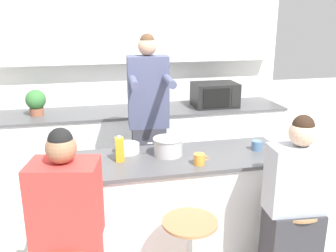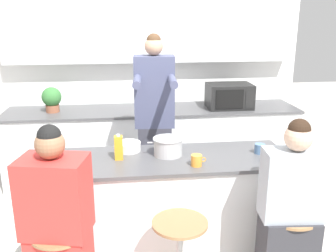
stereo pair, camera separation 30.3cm
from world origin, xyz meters
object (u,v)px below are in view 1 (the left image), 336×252
Objects in this scene: person_cooking at (149,132)px; microwave at (215,95)px; fruit_bowl at (127,148)px; potted_plant at (36,101)px; person_wrapped_blanket at (69,240)px; bar_stool_rightmost at (290,243)px; cooking_pot at (168,147)px; juice_carton at (120,149)px; coffee_cup_near at (257,145)px; coffee_cup_far at (199,159)px; person_seated_near at (294,216)px; kitchen_island at (170,207)px.

person_cooking is 1.35m from microwave.
fruit_bowl is 0.70× the size of potted_plant.
person_cooking reaches higher than person_wrapped_blanket.
person_cooking reaches higher than fruit_bowl.
microwave reaches higher than bar_stool_rightmost.
bar_stool_rightmost is 2.00× the size of cooking_pot.
person_cooking is 6.31× the size of potted_plant.
juice_carton reaches higher than bar_stool_rightmost.
coffee_cup_near is at bearing 92.30° from bar_stool_rightmost.
microwave is at bearing 48.64° from juice_carton.
person_cooking is at bearing 61.13° from juice_carton.
fruit_bowl is at bearing 142.56° from coffee_cup_far.
person_wrapped_blanket is (-1.59, -0.04, 0.29)m from bar_stool_rightmost.
cooking_pot reaches higher than fruit_bowl.
juice_carton is at bearing 155.98° from person_seated_near.
coffee_cup_near is at bearing 95.19° from person_seated_near.
fruit_bowl is at bearing 147.62° from person_seated_near.
person_wrapped_blanket is at bearing -157.70° from coffee_cup_near.
person_cooking is (-0.85, 1.24, 0.55)m from bar_stool_rightmost.
person_cooking is (-0.06, 0.64, 0.47)m from kitchen_island.
potted_plant is (-1.19, 1.58, 0.62)m from kitchen_island.
person_wrapped_blanket is 4.17× the size of cooking_pot.
juice_carton is (-0.59, 0.21, 0.05)m from coffee_cup_far.
cooking_pot is at bearing 140.37° from bar_stool_rightmost.
person_cooking reaches higher than kitchen_island.
person_seated_near is at bearing -89.77° from coffee_cup_near.
microwave is at bearing 45.69° from person_cooking.
person_cooking is at bearing -39.92° from potted_plant.
potted_plant is at bearing 136.45° from person_seated_near.
person_wrapped_blanket is (-0.80, -0.63, 0.20)m from kitchen_island.
kitchen_island is at bearing -121.25° from microwave.
juice_carton is (-1.20, 0.61, 0.62)m from bar_stool_rightmost.
potted_plant reaches higher than juice_carton.
microwave is at bearing 57.61° from cooking_pot.
person_cooking is 1.04m from coffee_cup_near.
microwave is at bearing 83.89° from coffee_cup_near.
person_seated_near is (-0.02, -0.04, 0.25)m from bar_stool_rightmost.
person_seated_near is at bearing -41.94° from cooking_pot.
coffee_cup_far is (-0.58, -0.20, 0.00)m from coffee_cup_near.
potted_plant is (-1.18, 1.52, 0.10)m from cooking_pot.
fruit_bowl is at bearing 72.22° from person_wrapped_blanket.
fruit_bowl is at bearing 144.42° from bar_stool_rightmost.
cooking_pot is 0.35m from fruit_bowl.
coffee_cup_far is at bearing -19.39° from juice_carton.
microwave is 2.12m from potted_plant.
microwave is at bearing 86.27° from bar_stool_rightmost.
person_seated_near is 2.99m from potted_plant.
juice_carton is at bearing 177.34° from kitchen_island.
cooking_pot reaches higher than coffee_cup_near.
fruit_bowl is 1.84m from microwave.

